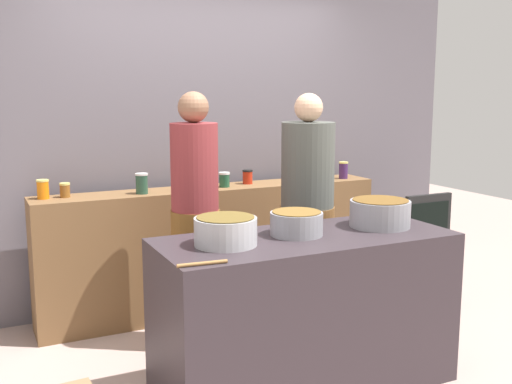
{
  "coord_description": "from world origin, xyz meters",
  "views": [
    {
      "loc": [
        -1.7,
        -3.17,
        1.71
      ],
      "look_at": [
        0.0,
        0.35,
        1.05
      ],
      "focal_mm": 42.52,
      "sensor_mm": 36.0,
      "label": 1
    }
  ],
  "objects_px": {
    "preserve_jar_6": "(308,173)",
    "cook_in_cap": "(307,230)",
    "chalkboard_sign": "(427,247)",
    "cook_with_tongs": "(195,232)",
    "cooking_pot_center": "(296,223)",
    "preserve_jar_1": "(65,190)",
    "preserve_jar_4": "(224,180)",
    "wooden_spoon": "(202,264)",
    "preserve_jar_3": "(185,182)",
    "preserve_jar_2": "(142,183)",
    "preserve_jar_7": "(343,170)",
    "preserve_jar_0": "(43,189)",
    "cooking_pot_right": "(380,213)",
    "cooking_pot_left": "(226,231)",
    "preserve_jar_5": "(248,177)"
  },
  "relations": [
    {
      "from": "preserve_jar_6",
      "to": "cooking_pot_right",
      "type": "relative_size",
      "value": 0.37
    },
    {
      "from": "preserve_jar_7",
      "to": "cook_with_tongs",
      "type": "bearing_deg",
      "value": -160.56
    },
    {
      "from": "preserve_jar_7",
      "to": "preserve_jar_6",
      "type": "bearing_deg",
      "value": -178.41
    },
    {
      "from": "preserve_jar_2",
      "to": "wooden_spoon",
      "type": "bearing_deg",
      "value": -95.58
    },
    {
      "from": "preserve_jar_2",
      "to": "cooking_pot_center",
      "type": "relative_size",
      "value": 0.49
    },
    {
      "from": "preserve_jar_0",
      "to": "cooking_pot_left",
      "type": "distance_m",
      "value": 1.62
    },
    {
      "from": "preserve_jar_6",
      "to": "cooking_pot_center",
      "type": "xyz_separation_m",
      "value": [
        -0.84,
        -1.3,
        -0.08
      ]
    },
    {
      "from": "preserve_jar_0",
      "to": "preserve_jar_2",
      "type": "bearing_deg",
      "value": -7.58
    },
    {
      "from": "wooden_spoon",
      "to": "cooking_pot_center",
      "type": "bearing_deg",
      "value": 25.72
    },
    {
      "from": "preserve_jar_7",
      "to": "cook_in_cap",
      "type": "bearing_deg",
      "value": -136.51
    },
    {
      "from": "chalkboard_sign",
      "to": "preserve_jar_6",
      "type": "bearing_deg",
      "value": 149.26
    },
    {
      "from": "preserve_jar_2",
      "to": "preserve_jar_6",
      "type": "distance_m",
      "value": 1.38
    },
    {
      "from": "cook_in_cap",
      "to": "preserve_jar_4",
      "type": "bearing_deg",
      "value": 110.18
    },
    {
      "from": "preserve_jar_4",
      "to": "chalkboard_sign",
      "type": "bearing_deg",
      "value": -18.56
    },
    {
      "from": "preserve_jar_3",
      "to": "cook_with_tongs",
      "type": "height_order",
      "value": "cook_with_tongs"
    },
    {
      "from": "preserve_jar_3",
      "to": "chalkboard_sign",
      "type": "bearing_deg",
      "value": -14.63
    },
    {
      "from": "cooking_pot_left",
      "to": "wooden_spoon",
      "type": "bearing_deg",
      "value": -129.24
    },
    {
      "from": "preserve_jar_1",
      "to": "preserve_jar_6",
      "type": "relative_size",
      "value": 0.75
    },
    {
      "from": "cook_in_cap",
      "to": "chalkboard_sign",
      "type": "bearing_deg",
      "value": 10.79
    },
    {
      "from": "preserve_jar_1",
      "to": "cooking_pot_left",
      "type": "height_order",
      "value": "preserve_jar_1"
    },
    {
      "from": "preserve_jar_7",
      "to": "cooking_pot_left",
      "type": "relative_size",
      "value": 0.42
    },
    {
      "from": "preserve_jar_6",
      "to": "cooking_pot_center",
      "type": "relative_size",
      "value": 0.45
    },
    {
      "from": "preserve_jar_3",
      "to": "cooking_pot_center",
      "type": "height_order",
      "value": "preserve_jar_3"
    },
    {
      "from": "cooking_pot_center",
      "to": "cook_with_tongs",
      "type": "height_order",
      "value": "cook_with_tongs"
    },
    {
      "from": "preserve_jar_5",
      "to": "cooking_pot_left",
      "type": "relative_size",
      "value": 0.34
    },
    {
      "from": "cook_with_tongs",
      "to": "preserve_jar_0",
      "type": "bearing_deg",
      "value": 144.75
    },
    {
      "from": "preserve_jar_1",
      "to": "cooking_pot_center",
      "type": "distance_m",
      "value": 1.75
    },
    {
      "from": "preserve_jar_0",
      "to": "preserve_jar_1",
      "type": "distance_m",
      "value": 0.15
    },
    {
      "from": "preserve_jar_4",
      "to": "cooking_pot_center",
      "type": "relative_size",
      "value": 0.38
    },
    {
      "from": "preserve_jar_4",
      "to": "cooking_pot_left",
      "type": "relative_size",
      "value": 0.34
    },
    {
      "from": "preserve_jar_4",
      "to": "preserve_jar_6",
      "type": "height_order",
      "value": "preserve_jar_6"
    },
    {
      "from": "wooden_spoon",
      "to": "cook_in_cap",
      "type": "distance_m",
      "value": 1.42
    },
    {
      "from": "preserve_jar_0",
      "to": "cooking_pot_left",
      "type": "xyz_separation_m",
      "value": [
        0.75,
        -1.43,
        -0.07
      ]
    },
    {
      "from": "cook_with_tongs",
      "to": "cook_in_cap",
      "type": "xyz_separation_m",
      "value": [
        0.73,
        -0.22,
        -0.02
      ]
    },
    {
      "from": "chalkboard_sign",
      "to": "cook_with_tongs",
      "type": "bearing_deg",
      "value": -179.24
    },
    {
      "from": "cooking_pot_center",
      "to": "cook_in_cap",
      "type": "relative_size",
      "value": 0.18
    },
    {
      "from": "preserve_jar_1",
      "to": "preserve_jar_6",
      "type": "distance_m",
      "value": 1.9
    },
    {
      "from": "preserve_jar_6",
      "to": "cooking_pot_left",
      "type": "height_order",
      "value": "preserve_jar_6"
    },
    {
      "from": "preserve_jar_2",
      "to": "cook_with_tongs",
      "type": "height_order",
      "value": "cook_with_tongs"
    },
    {
      "from": "preserve_jar_1",
      "to": "preserve_jar_4",
      "type": "bearing_deg",
      "value": -3.08
    },
    {
      "from": "preserve_jar_3",
      "to": "cooking_pot_left",
      "type": "bearing_deg",
      "value": -100.27
    },
    {
      "from": "preserve_jar_6",
      "to": "wooden_spoon",
      "type": "xyz_separation_m",
      "value": [
        -1.54,
        -1.64,
        -0.14
      ]
    },
    {
      "from": "preserve_jar_0",
      "to": "preserve_jar_3",
      "type": "xyz_separation_m",
      "value": [
        0.99,
        -0.1,
        -0.0
      ]
    },
    {
      "from": "wooden_spoon",
      "to": "chalkboard_sign",
      "type": "bearing_deg",
      "value": 25.55
    },
    {
      "from": "preserve_jar_2",
      "to": "preserve_jar_6",
      "type": "relative_size",
      "value": 1.1
    },
    {
      "from": "preserve_jar_6",
      "to": "cook_in_cap",
      "type": "bearing_deg",
      "value": -120.71
    },
    {
      "from": "preserve_jar_3",
      "to": "preserve_jar_1",
      "type": "bearing_deg",
      "value": 173.58
    },
    {
      "from": "cooking_pot_right",
      "to": "wooden_spoon",
      "type": "relative_size",
      "value": 1.48
    },
    {
      "from": "preserve_jar_0",
      "to": "chalkboard_sign",
      "type": "height_order",
      "value": "preserve_jar_0"
    },
    {
      "from": "preserve_jar_0",
      "to": "preserve_jar_7",
      "type": "bearing_deg",
      "value": -1.95
    }
  ]
}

